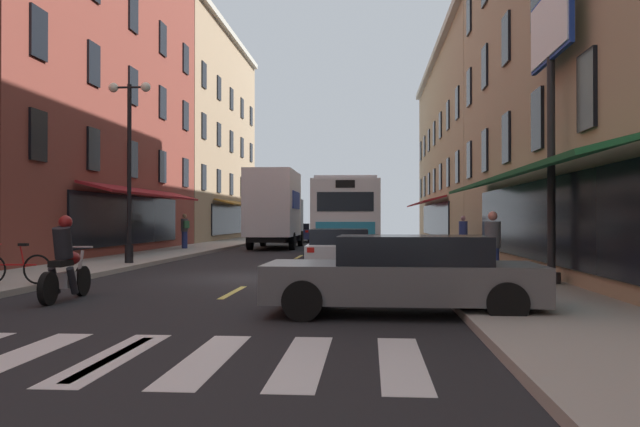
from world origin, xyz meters
name	(u,v)px	position (x,y,z in m)	size (l,w,h in m)	color
ground_plane	(261,279)	(0.00, 0.00, -0.05)	(34.80, 80.00, 0.10)	black
lane_centre_dashes	(259,278)	(0.00, -0.25, 0.00)	(0.14, 73.90, 0.01)	#DBCC4C
crosswalk_near	(113,357)	(0.00, -10.00, 0.00)	(7.10, 2.80, 0.01)	silver
sidewalk_left	(51,274)	(-5.90, 0.00, 0.07)	(3.00, 80.00, 0.14)	#A39E93
sidewalk_right	(481,277)	(5.90, 0.00, 0.07)	(3.00, 80.00, 0.14)	#A39E93
billboard_sign	(551,57)	(7.05, -2.36, 5.26)	(0.40, 3.08, 6.67)	black
transit_bus	(346,217)	(1.90, 11.82, 1.69)	(2.92, 11.86, 3.22)	silver
box_truck	(275,209)	(-2.12, 17.11, 2.12)	(2.54, 7.45, 4.12)	black
sedan_near	(339,249)	(2.02, 2.54, 0.67)	(2.09, 4.72, 1.29)	silver
sedan_mid	(404,274)	(3.53, -6.44, 0.67)	(4.55, 2.00, 1.31)	#515154
sedan_far	(299,232)	(-1.92, 26.66, 0.67)	(2.01, 4.36, 1.28)	navy
motorcycle_rider	(65,264)	(-2.96, -5.14, 0.71)	(0.62, 2.07, 1.66)	black
bicycle_near	(15,268)	(-4.93, -3.49, 0.50)	(1.71, 0.48, 0.91)	black
pedestrian_near	(185,230)	(-6.15, 13.78, 1.05)	(0.48, 0.51, 1.71)	navy
pedestrian_mid	(463,234)	(6.89, 10.07, 0.95)	(0.36, 0.36, 1.58)	#33663F
pedestrian_far	(493,246)	(5.77, -2.26, 0.97)	(0.36, 0.36, 1.63)	navy
street_lamp_twin	(129,163)	(-4.98, 3.41, 3.43)	(1.42, 0.32, 5.98)	black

